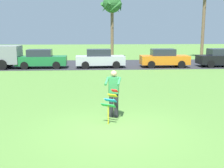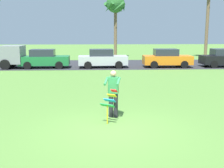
{
  "view_description": "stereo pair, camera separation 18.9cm",
  "coord_description": "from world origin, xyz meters",
  "px_view_note": "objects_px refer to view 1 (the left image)",
  "views": [
    {
      "loc": [
        -0.63,
        -8.52,
        3.11
      ],
      "look_at": [
        0.08,
        2.36,
        1.05
      ],
      "focal_mm": 44.84,
      "sensor_mm": 36.0,
      "label": 1
    },
    {
      "loc": [
        -0.45,
        -8.53,
        3.11
      ],
      "look_at": [
        0.08,
        2.36,
        1.05
      ],
      "focal_mm": 44.84,
      "sensor_mm": 36.0,
      "label": 2
    }
  ],
  "objects_px": {
    "parked_car_green": "(41,59)",
    "palm_tree_right_near": "(112,6)",
    "person_kite_flyer": "(114,92)",
    "parked_car_silver": "(100,59)",
    "parked_car_orange": "(164,58)",
    "kite_held": "(110,101)",
    "parked_car_black": "(221,58)"
  },
  "relations": [
    {
      "from": "parked_car_green",
      "to": "parked_car_silver",
      "type": "bearing_deg",
      "value": -0.0
    },
    {
      "from": "person_kite_flyer",
      "to": "parked_car_green",
      "type": "xyz_separation_m",
      "value": [
        -5.19,
        14.36,
        -0.18
      ]
    },
    {
      "from": "parked_car_green",
      "to": "palm_tree_right_near",
      "type": "relative_size",
      "value": 0.58
    },
    {
      "from": "parked_car_green",
      "to": "parked_car_orange",
      "type": "xyz_separation_m",
      "value": [
        10.66,
        0.0,
        0.0
      ]
    },
    {
      "from": "kite_held",
      "to": "parked_car_black",
      "type": "bearing_deg",
      "value": 54.22
    },
    {
      "from": "parked_car_black",
      "to": "parked_car_silver",
      "type": "bearing_deg",
      "value": -180.0
    },
    {
      "from": "person_kite_flyer",
      "to": "parked_car_black",
      "type": "xyz_separation_m",
      "value": [
        10.64,
        14.36,
        -0.18
      ]
    },
    {
      "from": "kite_held",
      "to": "parked_car_orange",
      "type": "xyz_separation_m",
      "value": [
        5.63,
        14.99,
        0.02
      ]
    },
    {
      "from": "person_kite_flyer",
      "to": "palm_tree_right_near",
      "type": "xyz_separation_m",
      "value": [
        1.48,
        23.27,
        5.02
      ]
    },
    {
      "from": "parked_car_orange",
      "to": "palm_tree_right_near",
      "type": "height_order",
      "value": "palm_tree_right_near"
    },
    {
      "from": "kite_held",
      "to": "parked_car_silver",
      "type": "xyz_separation_m",
      "value": [
        -0.02,
        14.98,
        0.02
      ]
    },
    {
      "from": "parked_car_silver",
      "to": "palm_tree_right_near",
      "type": "height_order",
      "value": "palm_tree_right_near"
    },
    {
      "from": "kite_held",
      "to": "parked_car_green",
      "type": "relative_size",
      "value": 0.27
    },
    {
      "from": "parked_car_black",
      "to": "palm_tree_right_near",
      "type": "distance_m",
      "value": 13.8
    },
    {
      "from": "parked_car_green",
      "to": "palm_tree_right_near",
      "type": "xyz_separation_m",
      "value": [
        6.67,
        8.91,
        5.19
      ]
    },
    {
      "from": "kite_held",
      "to": "palm_tree_right_near",
      "type": "bearing_deg",
      "value": 86.09
    },
    {
      "from": "parked_car_silver",
      "to": "parked_car_orange",
      "type": "xyz_separation_m",
      "value": [
        5.65,
        0.0,
        0.0
      ]
    },
    {
      "from": "kite_held",
      "to": "parked_car_green",
      "type": "height_order",
      "value": "parked_car_green"
    },
    {
      "from": "parked_car_orange",
      "to": "palm_tree_right_near",
      "type": "bearing_deg",
      "value": 114.15
    },
    {
      "from": "parked_car_silver",
      "to": "parked_car_black",
      "type": "height_order",
      "value": "same"
    },
    {
      "from": "parked_car_silver",
      "to": "palm_tree_right_near",
      "type": "xyz_separation_m",
      "value": [
        1.66,
        8.91,
        5.19
      ]
    },
    {
      "from": "kite_held",
      "to": "palm_tree_right_near",
      "type": "distance_m",
      "value": 24.51
    },
    {
      "from": "kite_held",
      "to": "parked_car_orange",
      "type": "bearing_deg",
      "value": 69.42
    },
    {
      "from": "parked_car_green",
      "to": "palm_tree_right_near",
      "type": "height_order",
      "value": "palm_tree_right_near"
    },
    {
      "from": "kite_held",
      "to": "parked_car_green",
      "type": "bearing_deg",
      "value": 108.57
    },
    {
      "from": "person_kite_flyer",
      "to": "kite_held",
      "type": "height_order",
      "value": "person_kite_flyer"
    },
    {
      "from": "parked_car_black",
      "to": "palm_tree_right_near",
      "type": "bearing_deg",
      "value": 135.81
    },
    {
      "from": "kite_held",
      "to": "parked_car_black",
      "type": "xyz_separation_m",
      "value": [
        10.8,
        14.98,
        0.02
      ]
    },
    {
      "from": "parked_car_black",
      "to": "parked_car_orange",
      "type": "bearing_deg",
      "value": 179.99
    },
    {
      "from": "person_kite_flyer",
      "to": "palm_tree_right_near",
      "type": "distance_m",
      "value": 23.85
    },
    {
      "from": "parked_car_silver",
      "to": "parked_car_orange",
      "type": "height_order",
      "value": "same"
    },
    {
      "from": "person_kite_flyer",
      "to": "parked_car_orange",
      "type": "xyz_separation_m",
      "value": [
        5.47,
        14.36,
        -0.18
      ]
    }
  ]
}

